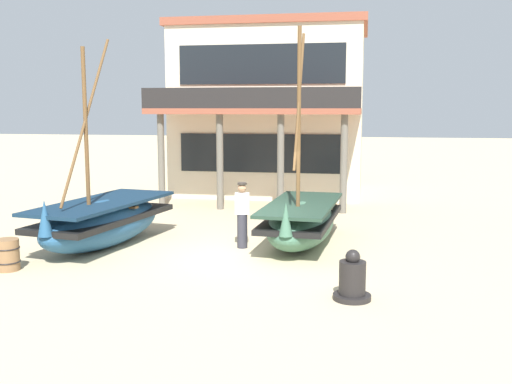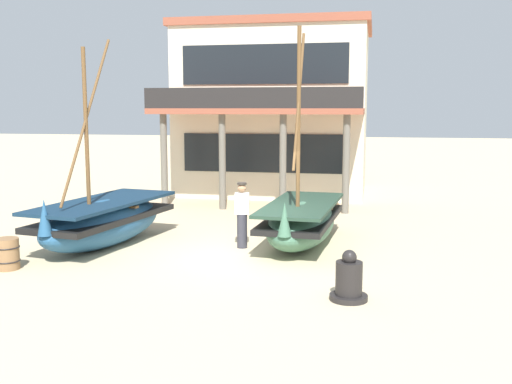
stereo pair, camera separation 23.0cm
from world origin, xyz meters
name	(u,v)px [view 1 (the left image)]	position (x,y,z in m)	size (l,w,h in m)	color
ground_plane	(249,254)	(0.00, 0.00, 0.00)	(120.00, 120.00, 0.00)	#CCB78E
fishing_boat_near_left	(102,221)	(-3.88, 0.16, 0.66)	(2.47, 4.81, 5.30)	#23517A
fishing_boat_centre_large	(301,221)	(1.16, 1.22, 0.62)	(1.93, 4.45, 5.51)	#427056
fisherman_by_hull	(242,216)	(-0.29, 0.63, 0.83)	(0.39, 0.28, 1.68)	#33333D
capstan_winch	(352,280)	(2.57, -3.07, 0.37)	(0.71, 0.71, 0.96)	black
wooden_barrel	(7,255)	(-4.95, -2.39, 0.35)	(0.56, 0.56, 0.70)	olive
harbor_building_main	(271,109)	(-1.17, 11.01, 3.49)	(7.82, 8.02, 6.97)	beige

